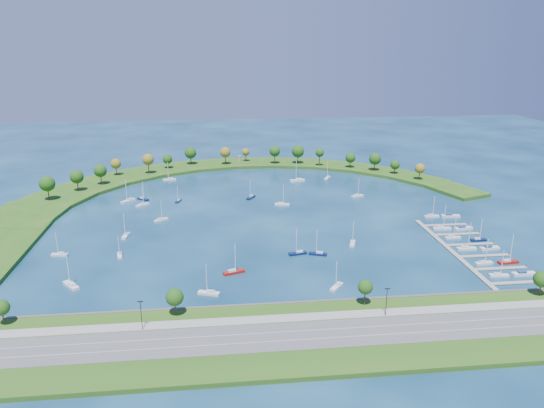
{
  "coord_description": "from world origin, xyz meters",
  "views": [
    {
      "loc": [
        -25.04,
        -265.43,
        90.26
      ],
      "look_at": [
        5.0,
        5.0,
        4.0
      ],
      "focal_mm": 34.49,
      "sensor_mm": 36.0,
      "label": 1
    }
  ],
  "objects": [
    {
      "name": "moored_boat_15",
      "position": [
        36.42,
        -47.8,
        0.88
      ],
      "size": [
        4.42,
        7.8,
        11.06
      ],
      "rotation": [
        0.0,
        0.0,
        1.24
      ],
      "color": "silver",
      "rests_on": "ground"
    },
    {
      "name": "south_shoreline",
      "position": [
        0.03,
        -122.88,
        1.0
      ],
      "size": [
        420.0,
        43.1,
        11.6
      ],
      "color": "#244E14",
      "rests_on": "ground"
    },
    {
      "name": "breakwater",
      "position": [
        -46.33,
        48.72,
        0.99
      ],
      "size": [
        286.74,
        247.64,
        2.0
      ],
      "color": "#244E14",
      "rests_on": "ground"
    },
    {
      "name": "moored_boat_1",
      "position": [
        28.65,
        65.34,
        0.99
      ],
      "size": [
        10.22,
        4.33,
        14.56
      ],
      "rotation": [
        0.0,
        0.0,
        3.3
      ],
      "color": "silver",
      "rests_on": "ground"
    },
    {
      "name": "docked_boat_4",
      "position": [
        85.51,
        -59.57,
        0.93
      ],
      "size": [
        8.75,
        2.57,
        12.81
      ],
      "rotation": [
        0.0,
        0.0,
        -0.02
      ],
      "color": "silver",
      "rests_on": "ground"
    },
    {
      "name": "docked_boat_1",
      "position": [
        95.96,
        -87.37,
        0.71
      ],
      "size": [
        9.52,
        2.71,
        1.94
      ],
      "rotation": [
        0.0,
        0.0,
        0.0
      ],
      "color": "silver",
      "rests_on": "ground"
    },
    {
      "name": "moored_boat_7",
      "position": [
        -66.94,
        22.32,
        0.9
      ],
      "size": [
        7.35,
        6.96,
        11.64
      ],
      "rotation": [
        0.0,
        0.0,
        0.74
      ],
      "color": "silver",
      "rests_on": "ground"
    },
    {
      "name": "moored_boat_17",
      "position": [
        -19.2,
        -72.85,
        0.93
      ],
      "size": [
        9.06,
        5.3,
        12.87
      ],
      "rotation": [
        0.0,
        0.0,
        0.35
      ],
      "color": "maroon",
      "rests_on": "ground"
    },
    {
      "name": "docked_boat_11",
      "position": [
        97.86,
        -15.7,
        0.72
      ],
      "size": [
        9.9,
        3.73,
        1.97
      ],
      "rotation": [
        0.0,
        0.0,
        -0.11
      ],
      "color": "silver",
      "rests_on": "ground"
    },
    {
      "name": "docked_boat_8",
      "position": [
        85.51,
        -33.37,
        0.93
      ],
      "size": [
        8.98,
        3.5,
        12.86
      ],
      "rotation": [
        0.0,
        0.0,
        -0.12
      ],
      "color": "silver",
      "rests_on": "ground"
    },
    {
      "name": "breakwater_trees",
      "position": [
        -18.06,
        84.95,
        10.58
      ],
      "size": [
        235.69,
        94.3,
        14.07
      ],
      "color": "#382314",
      "rests_on": "breakwater"
    },
    {
      "name": "moored_boat_14",
      "position": [
        -93.87,
        -46.34,
        0.87
      ],
      "size": [
        7.45,
        3.12,
        10.61
      ],
      "rotation": [
        0.0,
        0.0,
        2.99
      ],
      "color": "silver",
      "rests_on": "ground"
    },
    {
      "name": "docked_boat_6",
      "position": [
        85.53,
        -45.62,
        0.88
      ],
      "size": [
        7.4,
        2.13,
        10.86
      ],
      "rotation": [
        0.0,
        0.0,
        0.01
      ],
      "color": "silver",
      "rests_on": "ground"
    },
    {
      "name": "moored_boat_6",
      "position": [
        19.15,
        -89.95,
        0.88
      ],
      "size": [
        6.38,
        7.23,
        11.13
      ],
      "rotation": [
        0.0,
        0.0,
        4.04
      ],
      "color": "silver",
      "rests_on": "ground"
    },
    {
      "name": "moored_boat_3",
      "position": [
        -4.79,
        30.28,
        0.9
      ],
      "size": [
        6.04,
        8.07,
        11.83
      ],
      "rotation": [
        0.0,
        0.0,
        4.18
      ],
      "color": "#09173D",
      "rests_on": "ground"
    },
    {
      "name": "harbor_tower",
      "position": [
        -6.88,
        119.3,
        4.22
      ],
      "size": [
        2.6,
        2.6,
        4.33
      ],
      "color": "gray",
      "rests_on": "breakwater"
    },
    {
      "name": "moored_boat_20",
      "position": [
        -47.14,
        27.72,
        0.84
      ],
      "size": [
        3.8,
        6.66,
        9.44
      ],
      "rotation": [
        0.0,
        0.0,
        4.38
      ],
      "color": "#09173D",
      "rests_on": "ground"
    },
    {
      "name": "docked_boat_7",
      "position": [
        96.03,
        -50.01,
        0.88
      ],
      "size": [
        7.57,
        2.28,
        11.06
      ],
      "rotation": [
        0.0,
        0.0,
        0.02
      ],
      "color": "#09173D",
      "rests_on": "ground"
    },
    {
      "name": "docked_boat_2",
      "position": [
        85.53,
        -75.35,
        0.88
      ],
      "size": [
        7.7,
        2.83,
        11.07
      ],
      "rotation": [
        0.0,
        0.0,
        0.1
      ],
      "color": "silver",
      "rests_on": "ground"
    },
    {
      "name": "moored_boat_2",
      "position": [
        -67.96,
        33.65,
        0.88
      ],
      "size": [
        7.27,
        6.39,
        11.17
      ],
      "rotation": [
        0.0,
        0.0,
        5.61
      ],
      "color": "#09173D",
      "rests_on": "ground"
    },
    {
      "name": "docked_boat_10",
      "position": [
        87.93,
        -14.84,
        0.89
      ],
      "size": [
        7.94,
        2.59,
        11.52
      ],
      "rotation": [
        0.0,
        0.0,
        0.05
      ],
      "color": "silver",
      "rests_on": "ground"
    },
    {
      "name": "moored_boat_4",
      "position": [
        -29.0,
        -90.03,
        0.91
      ],
      "size": [
        8.49,
        4.87,
        12.04
      ],
      "rotation": [
        0.0,
        0.0,
        2.81
      ],
      "color": "silver",
      "rests_on": "ground"
    },
    {
      "name": "moored_boat_16",
      "position": [
        50.0,
        69.98,
        0.89
      ],
      "size": [
        5.9,
        7.85,
        11.52
      ],
      "rotation": [
        0.0,
        0.0,
        4.17
      ],
      "color": "silver",
      "rests_on": "ground"
    },
    {
      "name": "moored_boat_18",
      "position": [
        11.82,
        14.56,
        0.91
      ],
      "size": [
        8.64,
        3.98,
        12.25
      ],
      "rotation": [
        0.0,
        0.0,
        6.08
      ],
      "color": "silver",
      "rests_on": "ground"
    },
    {
      "name": "docked_boat_3",
      "position": [
        96.01,
        -75.7,
        0.93
      ],
      "size": [
        9.01,
        3.34,
        12.95
      ],
      "rotation": [
        0.0,
        0.0,
        0.1
      ],
      "color": "maroon",
      "rests_on": "ground"
    },
    {
      "name": "docked_boat_9",
      "position": [
        95.96,
        -34.53,
        0.71
      ],
      "size": [
        9.78,
        4.15,
        1.93
      ],
      "rotation": [
        0.0,
        0.0,
        0.16
      ],
      "color": "silver",
      "rests_on": "ground"
    },
    {
      "name": "docked_boat_0",
      "position": [
        85.53,
        -87.37,
        0.88
      ],
      "size": [
        7.79,
        3.15,
        11.12
      ],
      "rotation": [
        0.0,
        0.0,
        -0.14
      ],
      "color": "silver",
      "rests_on": "ground"
    },
    {
      "name": "moored_boat_11",
      "position": [
        -68.77,
        -26.24,
        0.9
      ],
      "size": [
        3.27,
        8.23,
        11.77
      ],
      "rotation": [
        0.0,
        0.0,
        4.58
      ],
      "color": "silver",
      "rests_on": "ground"
    },
    {
      "name": "ground",
      "position": [
        0.0,
        0.0,
        0.0
      ],
      "size": [
        700.0,
        700.0,
        0.0
      ],
      "primitive_type": "plane",
      "color": "#07253D",
      "rests_on": "ground"
    },
    {
      "name": "moored_boat_12",
      "position": [
        9.57,
        -56.57,
        0.9
      ],
      "size": [
        8.41,
        3.75,
        11.95
      ],
      "rotation": [
        0.0,
        0.0,
        3.33
      ],
      "color": "#09173D",
      "rests_on": "ground"
    },
    {
      "name": "moored_boat_19",
      "position": [
        -81.28,
        -78.05,
        0.95
      ],
      "size": [
        7.75,
        8.82,
        13.55
      ],
      "rotation": [
        0.0,
        0.0,
        2.24
      ],
      "color": "silver",
      "rests_on": "ground"
    },
    {
      "name": "moored_boat_0",
      "position": [
        -76.04,
        30.97,
        0.95
      ],
      "size": [
        8.06,
        8.53,
        13.49
      ],
      "rotation": [
        0.0,
        0.0,
        3.98
      ],
      "color": "silver",
      "rests_on": "ground"
    },
    {
      "name": "moored_boat_5",
      "position": [
        58.74,
        26.25,
        0.89
      ],
      "size": [
        8.0,
        4.67,
        11.35
      ],
      "rotation": [
        0.0,
        0.0,
        0.35
      ],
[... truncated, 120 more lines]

